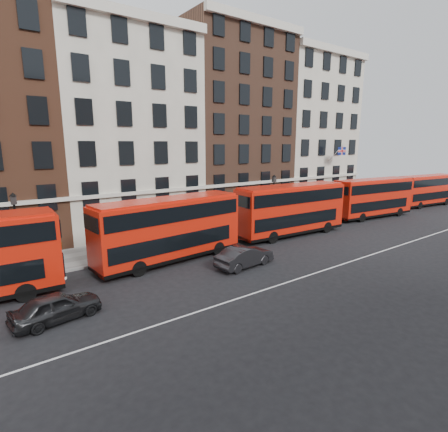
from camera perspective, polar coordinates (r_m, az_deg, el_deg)
ground at (r=22.13m, az=1.77°, el=-10.68°), size 120.00×120.00×0.00m
pavement at (r=30.61m, az=-10.42°, el=-4.30°), size 80.00×5.00×0.15m
kerb at (r=28.46m, az=-8.21°, el=-5.45°), size 80.00×0.30×0.16m
road_centre_line at (r=20.72m, az=5.24°, el=-12.34°), size 70.00×0.12×0.01m
building_terrace at (r=36.19m, az=-16.77°, el=14.13°), size 64.00×11.95×22.00m
bus_b at (r=25.33m, az=-8.97°, el=-1.96°), size 11.27×3.59×4.66m
bus_c at (r=32.85m, az=10.86°, el=1.19°), size 11.38×3.39×4.72m
bus_d at (r=43.64m, az=23.11°, el=2.87°), size 10.88×3.82×4.48m
bus_e at (r=55.17m, az=30.10°, el=3.75°), size 10.21×3.60×4.20m
car_rear at (r=19.23m, az=-25.67°, el=-13.22°), size 4.36×2.32×1.41m
car_front at (r=24.52m, az=3.38°, el=-6.58°), size 4.62×2.01×1.48m
lamp_post_left at (r=25.72m, az=-30.69°, el=-1.97°), size 0.44×0.44×5.33m
lamp_post_right at (r=34.91m, az=8.09°, el=2.81°), size 0.44×0.44×5.33m
traffic_light at (r=45.59m, az=20.66°, el=3.46°), size 0.25×0.45×3.27m
iron_railings at (r=32.40m, az=-12.16°, el=-2.42°), size 6.60×0.06×1.00m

